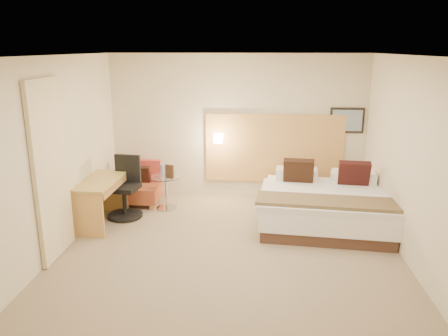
# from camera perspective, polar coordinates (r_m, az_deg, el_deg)

# --- Properties ---
(floor) EXTENTS (4.80, 5.00, 0.02)m
(floor) POSITION_cam_1_polar(r_m,az_deg,el_deg) (6.31, 0.63, -10.95)
(floor) COLOR #837058
(floor) RESTS_ON ground
(ceiling) EXTENTS (4.80, 5.00, 0.02)m
(ceiling) POSITION_cam_1_polar(r_m,az_deg,el_deg) (5.65, 0.72, 14.58)
(ceiling) COLOR white
(ceiling) RESTS_ON floor
(wall_back) EXTENTS (4.80, 0.02, 2.70)m
(wall_back) POSITION_cam_1_polar(r_m,az_deg,el_deg) (8.28, 1.77, 5.42)
(wall_back) COLOR beige
(wall_back) RESTS_ON floor
(wall_front) EXTENTS (4.80, 0.02, 2.70)m
(wall_front) POSITION_cam_1_polar(r_m,az_deg,el_deg) (3.47, -1.97, -9.26)
(wall_front) COLOR beige
(wall_front) RESTS_ON floor
(wall_left) EXTENTS (0.02, 5.00, 2.70)m
(wall_left) POSITION_cam_1_polar(r_m,az_deg,el_deg) (6.44, -21.25, 1.42)
(wall_left) COLOR beige
(wall_left) RESTS_ON floor
(wall_right) EXTENTS (0.02, 5.00, 2.70)m
(wall_right) POSITION_cam_1_polar(r_m,az_deg,el_deg) (6.18, 23.59, 0.59)
(wall_right) COLOR beige
(wall_right) RESTS_ON floor
(headboard_panel) EXTENTS (2.60, 0.04, 1.30)m
(headboard_panel) POSITION_cam_1_polar(r_m,az_deg,el_deg) (8.32, 6.56, 2.56)
(headboard_panel) COLOR tan
(headboard_panel) RESTS_ON wall_back
(art_frame) EXTENTS (0.62, 0.03, 0.47)m
(art_frame) POSITION_cam_1_polar(r_m,az_deg,el_deg) (8.39, 15.76, 6.01)
(art_frame) COLOR black
(art_frame) RESTS_ON wall_back
(art_canvas) EXTENTS (0.54, 0.01, 0.39)m
(art_canvas) POSITION_cam_1_polar(r_m,az_deg,el_deg) (8.37, 15.79, 5.99)
(art_canvas) COLOR gray
(art_canvas) RESTS_ON wall_back
(lamp_arm) EXTENTS (0.02, 0.12, 0.02)m
(lamp_arm) POSITION_cam_1_polar(r_m,az_deg,el_deg) (8.26, -0.70, 3.97)
(lamp_arm) COLOR silver
(lamp_arm) RESTS_ON wall_back
(lamp_shade) EXTENTS (0.15, 0.15, 0.15)m
(lamp_shade) POSITION_cam_1_polar(r_m,az_deg,el_deg) (8.20, -0.74, 3.89)
(lamp_shade) COLOR #FFEDC6
(lamp_shade) RESTS_ON wall_back
(curtain) EXTENTS (0.06, 0.90, 2.42)m
(curtain) POSITION_cam_1_polar(r_m,az_deg,el_deg) (6.24, -21.68, -0.31)
(curtain) COLOR beige
(curtain) RESTS_ON wall_left
(bottle_a) EXTENTS (0.08, 0.08, 0.22)m
(bottle_a) POSITION_cam_1_polar(r_m,az_deg,el_deg) (7.77, -8.04, -0.28)
(bottle_a) COLOR #8DA2DB
(bottle_a) RESTS_ON side_table
(bottle_b) EXTENTS (0.08, 0.08, 0.22)m
(bottle_b) POSITION_cam_1_polar(r_m,az_deg,el_deg) (7.81, -7.53, -0.18)
(bottle_b) COLOR #88ABD2
(bottle_b) RESTS_ON side_table
(menu_folder) EXTENTS (0.15, 0.09, 0.24)m
(menu_folder) POSITION_cam_1_polar(r_m,az_deg,el_deg) (7.63, -7.09, -0.45)
(menu_folder) COLOR #3C2518
(menu_folder) RESTS_ON side_table
(bed) EXTENTS (2.24, 2.20, 1.01)m
(bed) POSITION_cam_1_polar(r_m,az_deg,el_deg) (7.35, 13.06, -4.55)
(bed) COLOR #452C22
(bed) RESTS_ON floor
(lounge_chair) EXTENTS (0.74, 0.65, 0.78)m
(lounge_chair) POSITION_cam_1_polar(r_m,az_deg,el_deg) (8.21, -10.94, -2.46)
(lounge_chair) COLOR #A6774E
(lounge_chair) RESTS_ON floor
(side_table) EXTENTS (0.67, 0.67, 0.60)m
(side_table) POSITION_cam_1_polar(r_m,az_deg,el_deg) (7.84, -7.53, -2.96)
(side_table) COLOR silver
(side_table) RESTS_ON floor
(desk) EXTENTS (0.59, 1.22, 0.75)m
(desk) POSITION_cam_1_polar(r_m,az_deg,el_deg) (7.31, -15.68, -2.68)
(desk) COLOR #AC8E43
(desk) RESTS_ON floor
(desk_chair) EXTENTS (0.65, 0.65, 1.03)m
(desk_chair) POSITION_cam_1_polar(r_m,az_deg,el_deg) (7.59, -12.76, -3.12)
(desk_chair) COLOR black
(desk_chair) RESTS_ON floor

